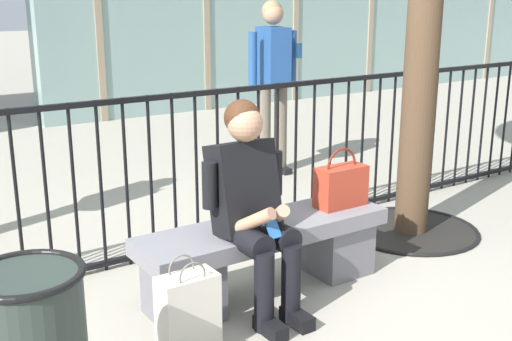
{
  "coord_description": "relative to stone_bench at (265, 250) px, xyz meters",
  "views": [
    {
      "loc": [
        -2.05,
        -2.96,
        1.77
      ],
      "look_at": [
        0.0,
        0.1,
        0.75
      ],
      "focal_mm": 44.97,
      "sensor_mm": 36.0,
      "label": 1
    }
  ],
  "objects": [
    {
      "name": "ground_plane",
      "position": [
        0.0,
        0.0,
        -0.27
      ],
      "size": [
        60.0,
        60.0,
        0.0
      ],
      "primitive_type": "plane",
      "color": "#A8A091"
    },
    {
      "name": "plaza_railing",
      "position": [
        0.0,
        0.85,
        0.3
      ],
      "size": [
        9.05,
        0.04,
        1.14
      ],
      "color": "black",
      "rests_on": "ground"
    },
    {
      "name": "seated_person_with_phone",
      "position": [
        -0.18,
        -0.13,
        0.38
      ],
      "size": [
        0.52,
        0.66,
        1.21
      ],
      "color": "black",
      "rests_on": "ground"
    },
    {
      "name": "shopping_bag",
      "position": [
        -0.73,
        -0.38,
        -0.05
      ],
      "size": [
        0.3,
        0.16,
        0.53
      ],
      "color": "beige",
      "rests_on": "ground"
    },
    {
      "name": "handbag_on_bench",
      "position": [
        0.58,
        -0.01,
        0.32
      ],
      "size": [
        0.34,
        0.16,
        0.38
      ],
      "color": "#B23823",
      "rests_on": "stone_bench"
    },
    {
      "name": "stone_bench",
      "position": [
        0.0,
        0.0,
        0.0
      ],
      "size": [
        1.6,
        0.44,
        0.45
      ],
      "color": "slate",
      "rests_on": "ground"
    },
    {
      "name": "bystander_further_back",
      "position": [
        1.59,
        2.17,
        0.73
      ],
      "size": [
        0.55,
        0.41,
        1.71
      ],
      "color": "#6B6051",
      "rests_on": "ground"
    }
  ]
}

